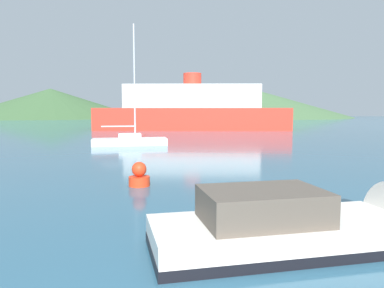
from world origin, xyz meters
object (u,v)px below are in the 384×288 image
object	(u,v)px
sailboat_inner	(130,140)
ferry_distant	(192,110)
buoy_marker	(139,176)
motorboat_near	(310,228)

from	to	relation	value
sailboat_inner	ferry_distant	bearing A→B (deg)	66.49
sailboat_inner	buoy_marker	distance (m)	14.84
motorboat_near	ferry_distant	world-z (taller)	ferry_distant
motorboat_near	ferry_distant	bearing A→B (deg)	80.66
motorboat_near	buoy_marker	world-z (taller)	motorboat_near
ferry_distant	buoy_marker	bearing A→B (deg)	-91.87
ferry_distant	buoy_marker	xyz separation A→B (m)	(-2.19, -35.94, -2.14)
ferry_distant	motorboat_near	bearing A→B (deg)	-85.59
buoy_marker	motorboat_near	bearing A→B (deg)	-54.12
sailboat_inner	ferry_distant	size ratio (longest dim) A/B	0.37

